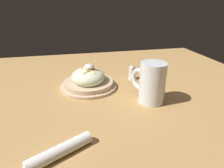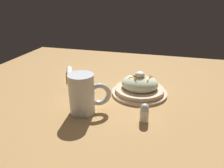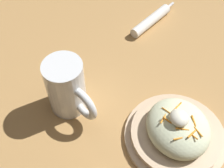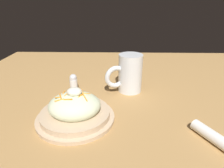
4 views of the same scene
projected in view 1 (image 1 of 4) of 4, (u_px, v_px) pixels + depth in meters
The scene contains 5 objects.
ground_plane at pixel (116, 102), 0.69m from camera, with size 1.43×1.43×0.00m, color #B2844C.
salad_plate at pixel (88, 80), 0.80m from camera, with size 0.23×0.23×0.10m.
beer_mug at pixel (151, 84), 0.67m from camera, with size 0.14×0.10×0.15m.
napkin_roll at pixel (59, 151), 0.45m from camera, with size 0.11×0.18×0.03m.
salt_shaker at pixel (132, 72), 0.88m from camera, with size 0.03×0.03×0.07m.
Camera 1 is at (0.59, -0.15, 0.34)m, focal length 30.78 mm.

